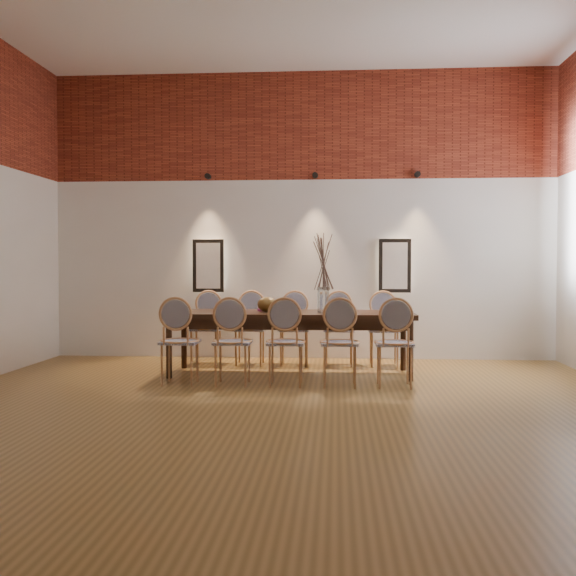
# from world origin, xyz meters

# --- Properties ---
(floor) EXTENTS (7.00, 7.00, 0.02)m
(floor) POSITION_xyz_m (0.00, 0.00, -0.01)
(floor) COLOR olive
(floor) RESTS_ON ground
(wall_back) EXTENTS (7.00, 0.10, 4.00)m
(wall_back) POSITION_xyz_m (0.00, 3.55, 2.00)
(wall_back) COLOR silver
(wall_back) RESTS_ON ground
(wall_front) EXTENTS (7.00, 0.10, 4.00)m
(wall_front) POSITION_xyz_m (0.00, -3.55, 2.00)
(wall_front) COLOR silver
(wall_front) RESTS_ON ground
(brick_band_back) EXTENTS (7.00, 0.02, 1.50)m
(brick_band_back) POSITION_xyz_m (0.00, 3.48, 3.25)
(brick_band_back) COLOR maroon
(brick_band_back) RESTS_ON ground
(niche_left) EXTENTS (0.36, 0.06, 0.66)m
(niche_left) POSITION_xyz_m (-1.30, 3.45, 1.30)
(niche_left) COLOR #FFEAC6
(niche_left) RESTS_ON wall_back
(niche_right) EXTENTS (0.36, 0.06, 0.66)m
(niche_right) POSITION_xyz_m (1.30, 3.45, 1.30)
(niche_right) COLOR #FFEAC6
(niche_right) RESTS_ON wall_back
(spot_fixture_left) EXTENTS (0.08, 0.10, 0.08)m
(spot_fixture_left) POSITION_xyz_m (-1.30, 3.42, 2.55)
(spot_fixture_left) COLOR black
(spot_fixture_left) RESTS_ON wall_back
(spot_fixture_mid) EXTENTS (0.08, 0.10, 0.08)m
(spot_fixture_mid) POSITION_xyz_m (0.20, 3.42, 2.55)
(spot_fixture_mid) COLOR black
(spot_fixture_mid) RESTS_ON wall_back
(spot_fixture_right) EXTENTS (0.08, 0.10, 0.08)m
(spot_fixture_right) POSITION_xyz_m (1.60, 3.42, 2.55)
(spot_fixture_right) COLOR black
(spot_fixture_right) RESTS_ON wall_back
(dining_table) EXTENTS (2.93, 0.95, 0.75)m
(dining_table) POSITION_xyz_m (-0.05, 2.09, 0.38)
(dining_table) COLOR black
(dining_table) RESTS_ON floor
(chair_near_a) EXTENTS (0.44, 0.44, 0.94)m
(chair_near_a) POSITION_xyz_m (-1.22, 1.34, 0.47)
(chair_near_a) COLOR tan
(chair_near_a) RESTS_ON floor
(chair_near_b) EXTENTS (0.44, 0.44, 0.94)m
(chair_near_b) POSITION_xyz_m (-0.63, 1.34, 0.47)
(chair_near_b) COLOR tan
(chair_near_b) RESTS_ON floor
(chair_near_c) EXTENTS (0.44, 0.44, 0.94)m
(chair_near_c) POSITION_xyz_m (-0.05, 1.34, 0.47)
(chair_near_c) COLOR tan
(chair_near_c) RESTS_ON floor
(chair_near_d) EXTENTS (0.44, 0.44, 0.94)m
(chair_near_d) POSITION_xyz_m (0.53, 1.34, 0.47)
(chair_near_d) COLOR tan
(chair_near_d) RESTS_ON floor
(chair_near_e) EXTENTS (0.44, 0.44, 0.94)m
(chair_near_e) POSITION_xyz_m (1.12, 1.35, 0.47)
(chair_near_e) COLOR tan
(chair_near_e) RESTS_ON floor
(chair_far_a) EXTENTS (0.44, 0.44, 0.94)m
(chair_far_a) POSITION_xyz_m (-1.22, 2.84, 0.47)
(chair_far_a) COLOR tan
(chair_far_a) RESTS_ON floor
(chair_far_b) EXTENTS (0.44, 0.44, 0.94)m
(chair_far_b) POSITION_xyz_m (-0.64, 2.84, 0.47)
(chair_far_b) COLOR tan
(chair_far_b) RESTS_ON floor
(chair_far_c) EXTENTS (0.44, 0.44, 0.94)m
(chair_far_c) POSITION_xyz_m (-0.05, 2.84, 0.47)
(chair_far_c) COLOR tan
(chair_far_c) RESTS_ON floor
(chair_far_d) EXTENTS (0.44, 0.44, 0.94)m
(chair_far_d) POSITION_xyz_m (0.53, 2.84, 0.47)
(chair_far_d) COLOR tan
(chair_far_d) RESTS_ON floor
(chair_far_e) EXTENTS (0.44, 0.44, 0.94)m
(chair_far_e) POSITION_xyz_m (1.12, 2.85, 0.47)
(chair_far_e) COLOR tan
(chair_far_e) RESTS_ON floor
(vase) EXTENTS (0.14, 0.14, 0.30)m
(vase) POSITION_xyz_m (0.34, 2.09, 0.90)
(vase) COLOR silver
(vase) RESTS_ON dining_table
(dried_branches) EXTENTS (0.50, 0.50, 0.70)m
(dried_branches) POSITION_xyz_m (0.34, 2.09, 1.35)
(dried_branches) COLOR #47332B
(dried_branches) RESTS_ON vase
(bowl) EXTENTS (0.24, 0.24, 0.18)m
(bowl) POSITION_xyz_m (-0.32, 2.04, 0.84)
(bowl) COLOR #5B3C13
(bowl) RESTS_ON dining_table
(book) EXTENTS (0.26, 0.18, 0.03)m
(book) POSITION_xyz_m (-0.33, 2.24, 0.77)
(book) COLOR #812564
(book) RESTS_ON dining_table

